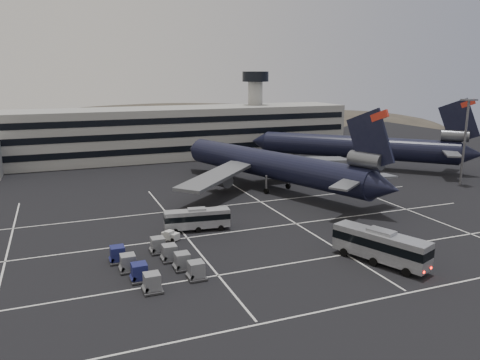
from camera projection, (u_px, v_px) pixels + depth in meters
name	position (u px, v px, depth m)	size (l,w,h in m)	color
ground	(235.00, 241.00, 66.88)	(260.00, 260.00, 0.00)	black
lane_markings	(239.00, 239.00, 67.87)	(90.00, 55.62, 0.01)	silver
terminal	(133.00, 135.00, 128.78)	(125.00, 26.00, 24.00)	gray
hills	(146.00, 147.00, 230.14)	(352.00, 180.00, 44.00)	#38332B
lightpole_right	(466.00, 130.00, 98.60)	(2.40, 2.40, 18.28)	slate
trijet_main	(272.00, 165.00, 95.39)	(44.64, 55.84, 18.08)	black
trijet_far	(360.00, 146.00, 118.01)	(44.69, 44.60, 18.08)	black
bus_near	(380.00, 245.00, 58.80)	(7.34, 12.71, 4.43)	gray
bus_far	(197.00, 218.00, 71.25)	(10.19, 3.58, 3.52)	gray
tug_b	(171.00, 235.00, 67.37)	(2.56, 2.78, 1.54)	silver
uld_cluster	(155.00, 262.00, 57.01)	(10.59, 14.10, 2.08)	#2D2D30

